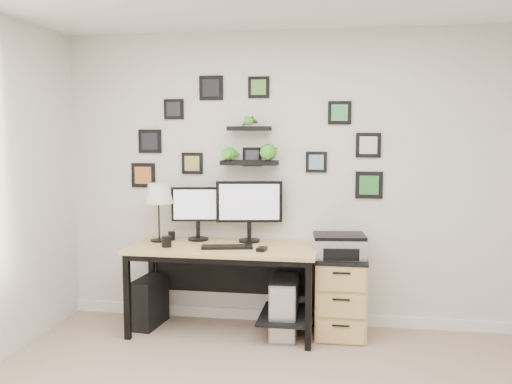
% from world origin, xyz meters
% --- Properties ---
extents(room, '(4.00, 4.00, 4.00)m').
position_xyz_m(room, '(0.00, 1.98, 0.05)').
color(room, tan).
rests_on(room, ground).
extents(desk, '(1.60, 0.70, 0.75)m').
position_xyz_m(desk, '(-0.44, 1.67, 0.63)').
color(desk, tan).
rests_on(desk, ground).
extents(monitor_left, '(0.47, 0.21, 0.48)m').
position_xyz_m(monitor_left, '(-0.76, 1.86, 1.03)').
color(monitor_left, black).
rests_on(monitor_left, desk).
extents(monitor_right, '(0.58, 0.22, 0.54)m').
position_xyz_m(monitor_right, '(-0.29, 1.86, 1.07)').
color(monitor_right, black).
rests_on(monitor_right, desk).
extents(keyboard, '(0.45, 0.22, 0.02)m').
position_xyz_m(keyboard, '(-0.43, 1.57, 0.76)').
color(keyboard, black).
rests_on(keyboard, desk).
extents(mouse, '(0.08, 0.11, 0.03)m').
position_xyz_m(mouse, '(-0.13, 1.50, 0.77)').
color(mouse, black).
rests_on(mouse, desk).
extents(table_lamp, '(0.25, 0.25, 0.52)m').
position_xyz_m(table_lamp, '(-1.09, 1.77, 1.17)').
color(table_lamp, black).
rests_on(table_lamp, desk).
extents(mug, '(0.08, 0.08, 0.09)m').
position_xyz_m(mug, '(-0.95, 1.53, 0.80)').
color(mug, black).
rests_on(mug, desk).
extents(pen_cup, '(0.06, 0.06, 0.08)m').
position_xyz_m(pen_cup, '(-1.00, 1.82, 0.79)').
color(pen_cup, black).
rests_on(pen_cup, desk).
extents(pc_tower_black, '(0.24, 0.45, 0.43)m').
position_xyz_m(pc_tower_black, '(-1.17, 1.68, 0.21)').
color(pc_tower_black, black).
rests_on(pc_tower_black, ground).
extents(pc_tower_grey, '(0.23, 0.50, 0.49)m').
position_xyz_m(pc_tower_grey, '(0.05, 1.64, 0.24)').
color(pc_tower_grey, gray).
rests_on(pc_tower_grey, ground).
extents(file_cabinet, '(0.43, 0.53, 0.67)m').
position_xyz_m(file_cabinet, '(0.52, 1.72, 0.34)').
color(file_cabinet, tan).
rests_on(file_cabinet, ground).
extents(printer, '(0.46, 0.39, 0.19)m').
position_xyz_m(printer, '(0.50, 1.73, 0.77)').
color(printer, silver).
rests_on(printer, file_cabinet).
extents(wall_decor, '(2.28, 0.18, 1.08)m').
position_xyz_m(wall_decor, '(-0.29, 1.93, 1.64)').
color(wall_decor, black).
rests_on(wall_decor, ground).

